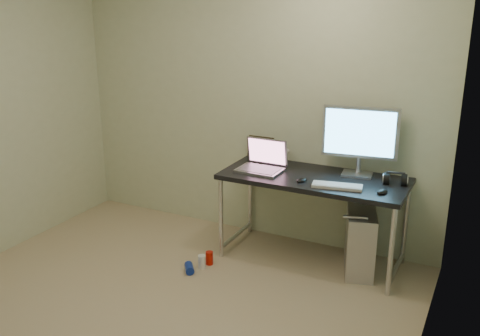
# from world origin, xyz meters

# --- Properties ---
(floor) EXTENTS (3.50, 3.50, 0.00)m
(floor) POSITION_xyz_m (0.00, 0.00, 0.00)
(floor) COLOR tan
(floor) RESTS_ON ground
(wall_back) EXTENTS (3.50, 0.02, 2.50)m
(wall_back) POSITION_xyz_m (0.00, 1.75, 1.25)
(wall_back) COLOR beige
(wall_back) RESTS_ON ground
(wall_right) EXTENTS (0.02, 3.50, 2.50)m
(wall_right) POSITION_xyz_m (1.75, 0.00, 1.25)
(wall_right) COLOR beige
(wall_right) RESTS_ON ground
(desk) EXTENTS (1.50, 0.66, 0.75)m
(desk) POSITION_xyz_m (0.73, 1.42, 0.67)
(desk) COLOR black
(desk) RESTS_ON ground
(tower_computer) EXTENTS (0.35, 0.54, 0.56)m
(tower_computer) POSITION_xyz_m (1.14, 1.43, 0.26)
(tower_computer) COLOR silver
(tower_computer) RESTS_ON ground
(cable_a) EXTENTS (0.01, 0.16, 0.69)m
(cable_a) POSITION_xyz_m (1.09, 1.70, 0.40)
(cable_a) COLOR black
(cable_a) RESTS_ON ground
(cable_b) EXTENTS (0.02, 0.11, 0.71)m
(cable_b) POSITION_xyz_m (1.18, 1.68, 0.38)
(cable_b) COLOR black
(cable_b) RESTS_ON ground
(can_red) EXTENTS (0.07, 0.07, 0.11)m
(can_red) POSITION_xyz_m (-0.00, 0.96, 0.06)
(can_red) COLOR red
(can_red) RESTS_ON ground
(can_white) EXTENTS (0.08, 0.08, 0.11)m
(can_white) POSITION_xyz_m (-0.03, 0.87, 0.06)
(can_white) COLOR white
(can_white) RESTS_ON ground
(can_blue) EXTENTS (0.13, 0.14, 0.07)m
(can_blue) POSITION_xyz_m (-0.08, 0.77, 0.03)
(can_blue) COLOR #132DA0
(can_blue) RESTS_ON ground
(laptop) EXTENTS (0.37, 0.31, 0.26)m
(laptop) POSITION_xyz_m (0.28, 1.40, 0.81)
(laptop) COLOR #B7B6BE
(laptop) RESTS_ON desk
(monitor) EXTENTS (0.60, 0.21, 0.57)m
(monitor) POSITION_xyz_m (1.03, 1.61, 1.08)
(monitor) COLOR #B7B6BE
(monitor) RESTS_ON desk
(keyboard) EXTENTS (0.40, 0.19, 0.02)m
(keyboard) POSITION_xyz_m (0.97, 1.25, 0.76)
(keyboard) COLOR silver
(keyboard) RESTS_ON desk
(mouse_right) EXTENTS (0.09, 0.12, 0.04)m
(mouse_right) POSITION_xyz_m (1.31, 1.27, 0.77)
(mouse_right) COLOR black
(mouse_right) RESTS_ON desk
(mouse_left) EXTENTS (0.09, 0.12, 0.04)m
(mouse_left) POSITION_xyz_m (0.68, 1.26, 0.77)
(mouse_left) COLOR black
(mouse_left) RESTS_ON desk
(headphones) EXTENTS (0.20, 0.12, 0.12)m
(headphones) POSITION_xyz_m (1.35, 1.53, 0.78)
(headphones) COLOR black
(headphones) RESTS_ON desk
(picture_frame) EXTENTS (0.24, 0.07, 0.19)m
(picture_frame) POSITION_xyz_m (0.11, 1.73, 0.85)
(picture_frame) COLOR black
(picture_frame) RESTS_ON desk
(webcam) EXTENTS (0.05, 0.04, 0.13)m
(webcam) POSITION_xyz_m (0.39, 1.67, 0.84)
(webcam) COLOR silver
(webcam) RESTS_ON desk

